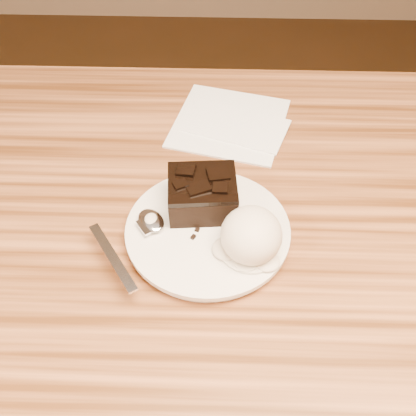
{
  "coord_description": "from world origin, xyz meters",
  "views": [
    {
      "loc": [
        -0.06,
        -0.35,
        1.24
      ],
      "look_at": [
        -0.07,
        0.05,
        0.79
      ],
      "focal_mm": 45.18,
      "sensor_mm": 36.0,
      "label": 1
    }
  ],
  "objects_px": {
    "plate": "(208,232)",
    "ice_cream_scoop": "(251,235)",
    "spoon": "(151,222)",
    "napkin": "(229,122)",
    "dining_table": "(251,398)",
    "brownie": "(202,196)"
  },
  "relations": [
    {
      "from": "spoon",
      "to": "napkin",
      "type": "xyz_separation_m",
      "value": [
        0.09,
        0.21,
        -0.02
      ]
    },
    {
      "from": "napkin",
      "to": "dining_table",
      "type": "bearing_deg",
      "value": -79.18
    },
    {
      "from": "plate",
      "to": "dining_table",
      "type": "bearing_deg",
      "value": -29.3
    },
    {
      "from": "plate",
      "to": "spoon",
      "type": "relative_size",
      "value": 1.22
    },
    {
      "from": "ice_cream_scoop",
      "to": "brownie",
      "type": "bearing_deg",
      "value": 131.33
    },
    {
      "from": "brownie",
      "to": "ice_cream_scoop",
      "type": "height_order",
      "value": "ice_cream_scoop"
    },
    {
      "from": "plate",
      "to": "spoon",
      "type": "bearing_deg",
      "value": 176.41
    },
    {
      "from": "ice_cream_scoop",
      "to": "napkin",
      "type": "height_order",
      "value": "ice_cream_scoop"
    },
    {
      "from": "dining_table",
      "to": "spoon",
      "type": "height_order",
      "value": "spoon"
    },
    {
      "from": "brownie",
      "to": "napkin",
      "type": "bearing_deg",
      "value": 79.73
    },
    {
      "from": "dining_table",
      "to": "spoon",
      "type": "distance_m",
      "value": 0.42
    },
    {
      "from": "dining_table",
      "to": "spoon",
      "type": "bearing_deg",
      "value": 161.98
    },
    {
      "from": "dining_table",
      "to": "brownie",
      "type": "xyz_separation_m",
      "value": [
        -0.08,
        0.08,
        0.41
      ]
    },
    {
      "from": "dining_table",
      "to": "ice_cream_scoop",
      "type": "xyz_separation_m",
      "value": [
        -0.03,
        0.01,
        0.42
      ]
    },
    {
      "from": "napkin",
      "to": "plate",
      "type": "bearing_deg",
      "value": -96.71
    },
    {
      "from": "plate",
      "to": "ice_cream_scoop",
      "type": "bearing_deg",
      "value": -30.98
    },
    {
      "from": "plate",
      "to": "napkin",
      "type": "distance_m",
      "value": 0.22
    },
    {
      "from": "brownie",
      "to": "plate",
      "type": "bearing_deg",
      "value": -77.99
    },
    {
      "from": "napkin",
      "to": "spoon",
      "type": "bearing_deg",
      "value": -113.62
    },
    {
      "from": "ice_cream_scoop",
      "to": "spoon",
      "type": "relative_size",
      "value": 0.46
    },
    {
      "from": "dining_table",
      "to": "napkin",
      "type": "height_order",
      "value": "napkin"
    },
    {
      "from": "plate",
      "to": "ice_cream_scoop",
      "type": "height_order",
      "value": "ice_cream_scoop"
    }
  ]
}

